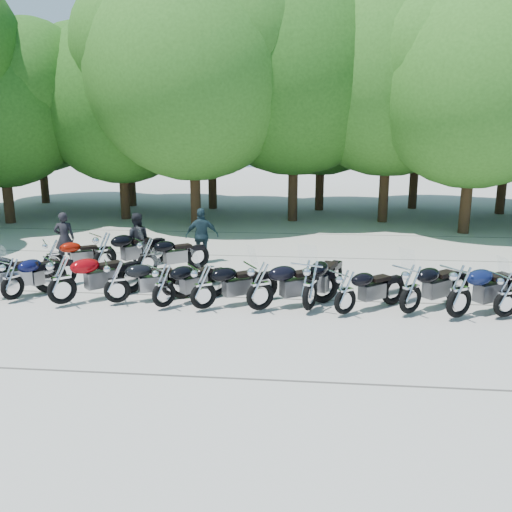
# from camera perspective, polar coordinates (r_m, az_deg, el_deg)

# --- Properties ---
(ground) EXTENTS (90.00, 90.00, 0.00)m
(ground) POSITION_cam_1_polar(r_m,az_deg,el_deg) (12.37, -0.69, -6.60)
(ground) COLOR gray
(ground) RESTS_ON ground
(tree_2) EXTENTS (7.31, 7.31, 8.97)m
(tree_2) POSITION_cam_1_polar(r_m,az_deg,el_deg) (25.85, -14.18, 15.52)
(tree_2) COLOR #3A2614
(tree_2) RESTS_ON ground
(tree_3) EXTENTS (8.70, 8.70, 10.67)m
(tree_3) POSITION_cam_1_polar(r_m,az_deg,el_deg) (23.38, -6.73, 18.56)
(tree_3) COLOR #3A2614
(tree_3) RESTS_ON ground
(tree_4) EXTENTS (9.13, 9.13, 11.20)m
(tree_4) POSITION_cam_1_polar(r_m,az_deg,el_deg) (24.75, 4.11, 19.06)
(tree_4) COLOR #3A2614
(tree_4) RESTS_ON ground
(tree_5) EXTENTS (9.04, 9.04, 11.10)m
(tree_5) POSITION_cam_1_polar(r_m,az_deg,el_deg) (25.06, 13.98, 18.50)
(tree_5) COLOR #3A2614
(tree_5) RESTS_ON ground
(tree_6) EXTENTS (8.00, 8.00, 9.82)m
(tree_6) POSITION_cam_1_polar(r_m,az_deg,el_deg) (23.26, 22.21, 16.45)
(tree_6) COLOR #3A2614
(tree_6) RESTS_ON ground
(tree_9) EXTENTS (7.59, 7.59, 9.32)m
(tree_9) POSITION_cam_1_polar(r_m,az_deg,el_deg) (32.70, -22.08, 14.84)
(tree_9) COLOR #3A2614
(tree_9) RESTS_ON ground
(tree_10) EXTENTS (7.78, 7.78, 9.55)m
(tree_10) POSITION_cam_1_polar(r_m,az_deg,el_deg) (30.10, -13.44, 15.90)
(tree_10) COLOR #3A2614
(tree_10) RESTS_ON ground
(tree_11) EXTENTS (7.56, 7.56, 9.28)m
(tree_11) POSITION_cam_1_polar(r_m,az_deg,el_deg) (28.44, -4.77, 16.04)
(tree_11) COLOR #3A2614
(tree_11) RESTS_ON ground
(tree_12) EXTENTS (7.88, 7.88, 9.67)m
(tree_12) POSITION_cam_1_polar(r_m,az_deg,el_deg) (28.04, 6.98, 16.49)
(tree_12) COLOR #3A2614
(tree_12) RESTS_ON ground
(tree_13) EXTENTS (8.31, 8.31, 10.20)m
(tree_13) POSITION_cam_1_polar(r_m,az_deg,el_deg) (29.56, 16.88, 16.48)
(tree_13) COLOR #3A2614
(tree_13) RESTS_ON ground
(tree_14) EXTENTS (8.02, 8.02, 9.84)m
(tree_14) POSITION_cam_1_polar(r_m,az_deg,el_deg) (29.22, 25.36, 15.42)
(tree_14) COLOR #3A2614
(tree_14) RESTS_ON ground
(motorcycle_1) EXTENTS (1.58, 2.26, 1.24)m
(motorcycle_1) POSITION_cam_1_polar(r_m,az_deg,el_deg) (14.61, -24.34, -2.10)
(motorcycle_1) COLOR #0B0E33
(motorcycle_1) RESTS_ON ground
(motorcycle_2) EXTENTS (2.32, 2.28, 1.41)m
(motorcycle_2) POSITION_cam_1_polar(r_m,az_deg,el_deg) (13.74, -19.82, -2.26)
(motorcycle_2) COLOR maroon
(motorcycle_2) RESTS_ON ground
(motorcycle_3) EXTENTS (2.29, 1.56, 1.25)m
(motorcycle_3) POSITION_cam_1_polar(r_m,az_deg,el_deg) (13.48, -14.46, -2.51)
(motorcycle_3) COLOR black
(motorcycle_3) RESTS_ON ground
(motorcycle_4) EXTENTS (1.99, 2.07, 1.24)m
(motorcycle_4) POSITION_cam_1_polar(r_m,az_deg,el_deg) (12.95, -9.71, -2.96)
(motorcycle_4) COLOR black
(motorcycle_4) RESTS_ON ground
(motorcycle_5) EXTENTS (2.26, 1.82, 1.27)m
(motorcycle_5) POSITION_cam_1_polar(r_m,az_deg,el_deg) (12.69, -5.59, -3.10)
(motorcycle_5) COLOR black
(motorcycle_5) RESTS_ON ground
(motorcycle_6) EXTENTS (2.45, 1.86, 1.36)m
(motorcycle_6) POSITION_cam_1_polar(r_m,az_deg,el_deg) (12.52, 0.43, -3.05)
(motorcycle_6) COLOR black
(motorcycle_6) RESTS_ON ground
(motorcycle_7) EXTENTS (1.60, 2.60, 1.41)m
(motorcycle_7) POSITION_cam_1_polar(r_m,az_deg,el_deg) (12.58, 5.71, -2.93)
(motorcycle_7) COLOR black
(motorcycle_7) RESTS_ON ground
(motorcycle_8) EXTENTS (2.10, 1.88, 1.23)m
(motorcycle_8) POSITION_cam_1_polar(r_m,az_deg,el_deg) (12.46, 9.41, -3.65)
(motorcycle_8) COLOR black
(motorcycle_8) RESTS_ON ground
(motorcycle_9) EXTENTS (2.31, 2.11, 1.36)m
(motorcycle_9) POSITION_cam_1_polar(r_m,az_deg,el_deg) (12.80, 16.01, -3.24)
(motorcycle_9) COLOR black
(motorcycle_9) RESTS_ON ground
(motorcycle_10) EXTENTS (2.53, 2.02, 1.43)m
(motorcycle_10) POSITION_cam_1_polar(r_m,az_deg,el_deg) (12.84, 20.66, -3.38)
(motorcycle_10) COLOR #0C1438
(motorcycle_10) RESTS_ON ground
(motorcycle_11) EXTENTS (2.27, 1.38, 1.23)m
(motorcycle_11) POSITION_cam_1_polar(r_m,az_deg,el_deg) (13.34, 24.89, -3.61)
(motorcycle_11) COLOR #3A0722
(motorcycle_11) RESTS_ON ground
(motorcycle_13) EXTENTS (2.08, 1.63, 1.17)m
(motorcycle_13) POSITION_cam_1_polar(r_m,az_deg,el_deg) (16.87, -20.58, 0.10)
(motorcycle_13) COLOR maroon
(motorcycle_13) RESTS_ON ground
(motorcycle_14) EXTENTS (2.23, 2.33, 1.40)m
(motorcycle_14) POSITION_cam_1_polar(r_m,az_deg,el_deg) (16.42, -15.69, 0.53)
(motorcycle_14) COLOR black
(motorcycle_14) RESTS_ON ground
(motorcycle_15) EXTENTS (2.18, 1.87, 1.26)m
(motorcycle_15) POSITION_cam_1_polar(r_m,az_deg,el_deg) (15.91, -11.38, 0.11)
(motorcycle_15) COLOR black
(motorcycle_15) RESTS_ON ground
(rider_0) EXTENTS (0.70, 0.57, 1.67)m
(rider_0) POSITION_cam_1_polar(r_m,az_deg,el_deg) (17.90, -19.51, 1.76)
(rider_0) COLOR black
(rider_0) RESTS_ON ground
(rider_1) EXTENTS (0.93, 0.79, 1.68)m
(rider_1) POSITION_cam_1_polar(r_m,az_deg,el_deg) (17.01, -12.45, 1.66)
(rider_1) COLOR black
(rider_1) RESTS_ON ground
(rider_2) EXTENTS (1.10, 0.65, 1.76)m
(rider_2) POSITION_cam_1_polar(r_m,az_deg,el_deg) (17.12, -5.71, 2.12)
(rider_2) COLOR #1A3038
(rider_2) RESTS_ON ground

